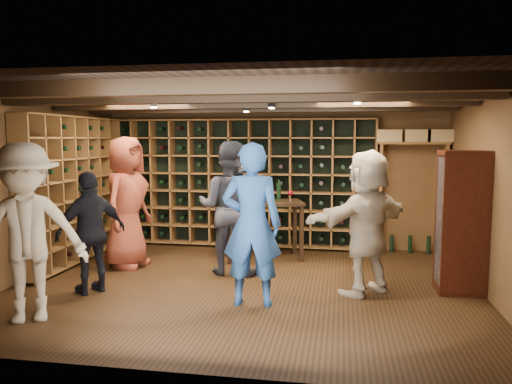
% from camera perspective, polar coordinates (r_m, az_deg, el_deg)
% --- Properties ---
extents(ground, '(6.00, 6.00, 0.00)m').
position_cam_1_polar(ground, '(6.67, -1.34, -10.64)').
color(ground, black).
rests_on(ground, ground).
extents(room_shell, '(6.00, 6.00, 6.00)m').
position_cam_1_polar(room_shell, '(6.46, -1.30, 10.52)').
color(room_shell, brown).
rests_on(room_shell, ground).
extents(wine_rack_back, '(4.65, 0.30, 2.20)m').
position_cam_1_polar(wine_rack_back, '(8.81, -1.81, 1.09)').
color(wine_rack_back, brown).
rests_on(wine_rack_back, ground).
extents(wine_rack_left, '(0.30, 2.65, 2.20)m').
position_cam_1_polar(wine_rack_left, '(8.21, -19.97, 0.34)').
color(wine_rack_left, brown).
rests_on(wine_rack_left, ground).
extents(crate_shelf, '(1.20, 0.32, 2.07)m').
position_cam_1_polar(crate_shelf, '(8.68, 17.55, 3.49)').
color(crate_shelf, brown).
rests_on(crate_shelf, ground).
extents(display_cabinet, '(0.55, 0.50, 1.75)m').
position_cam_1_polar(display_cabinet, '(6.72, 22.38, -3.49)').
color(display_cabinet, '#35120A').
rests_on(display_cabinet, ground).
extents(man_blue_shirt, '(0.71, 0.49, 1.89)m').
position_cam_1_polar(man_blue_shirt, '(5.73, -0.50, -3.76)').
color(man_blue_shirt, navy).
rests_on(man_blue_shirt, ground).
extents(man_grey_suit, '(0.95, 0.75, 1.89)m').
position_cam_1_polar(man_grey_suit, '(7.10, -3.07, -1.81)').
color(man_grey_suit, black).
rests_on(man_grey_suit, ground).
extents(guest_red_floral, '(0.74, 1.03, 1.96)m').
position_cam_1_polar(guest_red_floral, '(7.68, -14.56, -1.15)').
color(guest_red_floral, maroon).
rests_on(guest_red_floral, ground).
extents(guest_woman_black, '(0.84, 0.94, 1.53)m').
position_cam_1_polar(guest_woman_black, '(6.54, -18.31, -4.41)').
color(guest_woman_black, black).
rests_on(guest_woman_black, ground).
extents(guest_khaki, '(1.40, 1.18, 1.89)m').
position_cam_1_polar(guest_khaki, '(5.76, -24.78, -4.27)').
color(guest_khaki, gray).
rests_on(guest_khaki, ground).
extents(guest_beige, '(1.55, 1.56, 1.80)m').
position_cam_1_polar(guest_beige, '(6.32, 12.54, -3.38)').
color(guest_beige, tan).
rests_on(guest_beige, ground).
extents(tasting_table, '(1.36, 0.95, 1.21)m').
position_cam_1_polar(tasting_table, '(7.94, 0.83, -1.90)').
color(tasting_table, black).
rests_on(tasting_table, ground).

